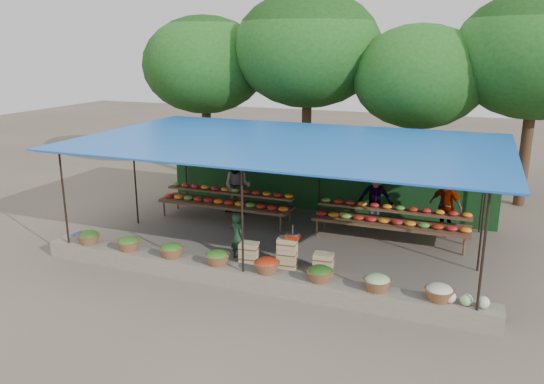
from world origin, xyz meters
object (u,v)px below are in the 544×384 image
at_px(weighing_scale, 293,235).
at_px(blue_crate_front, 81,246).
at_px(crate_counter, 286,256).
at_px(blue_crate_back, 84,240).
at_px(vendor_seated, 237,236).

distance_m(weighing_scale, blue_crate_front, 5.61).
distance_m(crate_counter, blue_crate_back, 5.53).
bearing_deg(weighing_scale, blue_crate_back, -173.70).
bearing_deg(crate_counter, blue_crate_back, -173.51).
height_order(vendor_seated, blue_crate_back, vendor_seated).
xyz_separation_m(weighing_scale, blue_crate_front, (-5.49, -0.93, -0.70)).
bearing_deg(weighing_scale, vendor_seated, 176.26).
height_order(weighing_scale, blue_crate_front, weighing_scale).
relative_size(weighing_scale, blue_crate_back, 0.61).
bearing_deg(blue_crate_back, blue_crate_front, -62.09).
xyz_separation_m(vendor_seated, blue_crate_front, (-3.99, -1.03, -0.44)).
bearing_deg(blue_crate_back, vendor_seated, 9.05).
height_order(blue_crate_front, blue_crate_back, blue_crate_back).
height_order(crate_counter, vendor_seated, vendor_seated).
xyz_separation_m(blue_crate_front, blue_crate_back, (-0.17, 0.31, 0.02)).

